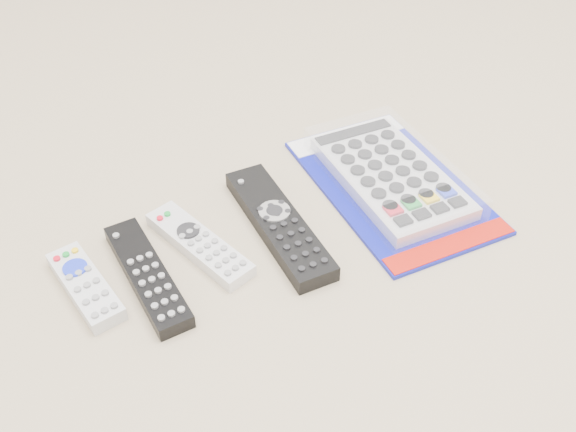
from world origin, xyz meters
TOP-DOWN VIEW (x-y plane):
  - remote_small_grey at (-0.24, 0.07)m, footprint 0.05×0.15m
  - remote_slim_black at (-0.17, 0.04)m, footprint 0.07×0.21m
  - remote_silver_dvd at (-0.08, 0.06)m, footprint 0.07×0.18m
  - remote_large_black at (0.02, 0.02)m, footprint 0.10×0.25m
  - jumbo_remote_packaged at (0.22, 0.01)m, footprint 0.26×0.36m

SIDE VIEW (x-z plane):
  - remote_silver_dvd at x=-0.08m, z-range 0.00..0.02m
  - remote_small_grey at x=-0.24m, z-range 0.00..0.02m
  - remote_slim_black at x=-0.17m, z-range 0.00..0.02m
  - remote_large_black at x=0.02m, z-range 0.00..0.03m
  - jumbo_remote_packaged at x=0.22m, z-range 0.00..0.04m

